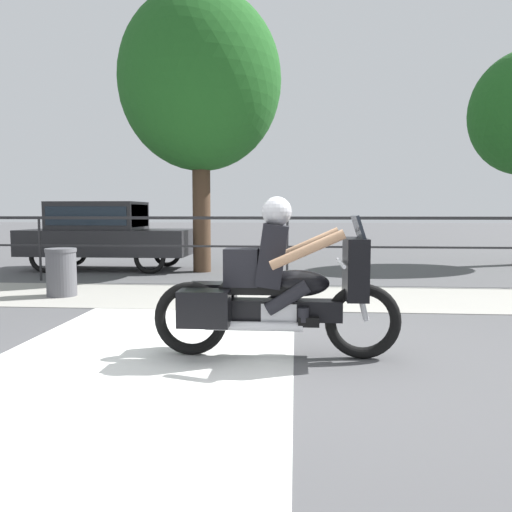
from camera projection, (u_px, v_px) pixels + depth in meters
The scene contains 8 objects.
ground_plane at pixel (278, 356), 4.93m from camera, with size 120.00×120.00×0.00m, color #4C4C4F.
sidewalk_band at pixel (285, 297), 8.31m from camera, with size 44.00×2.40×0.01m, color #99968E.
crosswalk_band at pixel (143, 358), 4.83m from camera, with size 2.93×6.00×0.01m, color silver.
fence_railing at pixel (287, 231), 9.85m from camera, with size 36.00×0.05×1.33m.
motorcycle at pixel (275, 289), 4.85m from camera, with size 2.42×0.76×1.57m.
parked_car at pixel (104, 231), 12.22m from camera, with size 4.04×1.68×1.66m.
trash_bin at pixel (61, 272), 8.36m from camera, with size 0.51×0.51×0.81m.
tree_behind_car at pixel (200, 82), 11.47m from camera, with size 3.73×3.73×6.47m.
Camera 1 is at (0.16, -4.83, 1.42)m, focal length 35.00 mm.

